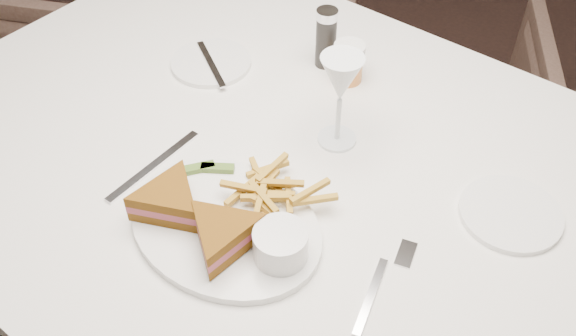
% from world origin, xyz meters
% --- Properties ---
extents(table, '(1.56, 1.11, 0.75)m').
position_xyz_m(table, '(0.28, 0.21, 0.38)').
color(table, silver).
rests_on(table, ground).
extents(chair_far, '(0.77, 0.75, 0.61)m').
position_xyz_m(chair_far, '(0.22, 1.02, 0.30)').
color(chair_far, '#4C372E').
rests_on(chair_far, ground).
extents(table_setting, '(0.80, 0.62, 0.18)m').
position_xyz_m(table_setting, '(0.25, 0.14, 0.79)').
color(table_setting, white).
rests_on(table_setting, table).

